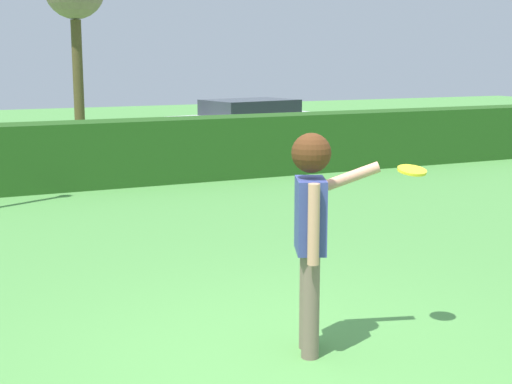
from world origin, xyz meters
name	(u,v)px	position (x,y,z in m)	size (l,w,h in m)	color
ground_plane	(286,360)	(0.00, 0.00, 0.00)	(60.00, 60.00, 0.00)	#539747
person	(312,218)	(0.25, 0.05, 1.11)	(0.82, 0.53, 1.77)	#786255
frisbee	(412,170)	(1.13, -0.02, 1.44)	(0.24, 0.24, 0.07)	yellow
hedge_row	(67,156)	(0.00, 8.56, 0.60)	(25.32, 0.90, 1.19)	#24521A
parked_car_white	(250,121)	(5.50, 12.65, 0.69)	(4.44, 2.44, 1.25)	white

